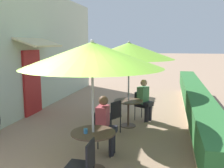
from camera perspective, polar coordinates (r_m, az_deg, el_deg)
The scene contains 13 objects.
cafe_facade_wall at distance 8.89m, azimuth -17.58°, elevation 7.37°, with size 0.98×10.70×4.20m.
planter_hedge at distance 7.91m, azimuth 18.42°, elevation -4.20°, with size 0.60×9.70×1.01m.
patio_table_near at distance 4.63m, azimuth -4.31°, elevation -13.13°, with size 0.81×0.81×0.74m.
patio_umbrella_near at distance 4.29m, azimuth -4.56°, elevation 6.61°, with size 2.46×2.46×2.38m.
cafe_chair_near_left at distance 3.98m, azimuth -6.47°, elevation -17.54°, with size 0.40×0.40×0.87m.
cafe_chair_near_right at distance 5.33m, azimuth -2.73°, elevation -10.41°, with size 0.40×0.40×0.87m.
seated_patron_near_right at distance 5.25m, azimuth -1.55°, elevation -8.75°, with size 0.40×0.34×1.25m.
coffee_cup_near at distance 4.50m, azimuth -6.05°, elevation -10.61°, with size 0.07×0.07×0.09m.
patio_table_mid at distance 7.02m, azimuth 3.75°, elevation -5.32°, with size 0.81×0.81×0.74m.
patio_umbrella_mid at distance 6.80m, azimuth 3.89°, elevation 7.56°, with size 2.46×2.46×2.38m.
cafe_chair_mid_left at distance 7.66m, azimuth 6.71°, elevation -4.36°, with size 0.54×0.54×0.87m.
seated_patron_mid_left at distance 7.56m, azimuth 7.43°, elevation -3.23°, with size 0.50×0.47×1.25m.
cafe_chair_mid_right at distance 6.43m, azimuth 0.20°, elevation -6.94°, with size 0.54×0.54×0.87m.
Camera 1 is at (2.00, -2.42, 2.30)m, focal length 40.00 mm.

